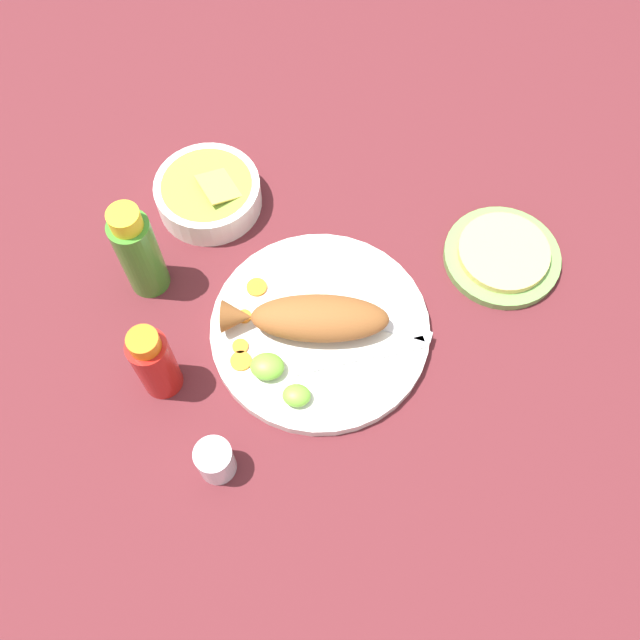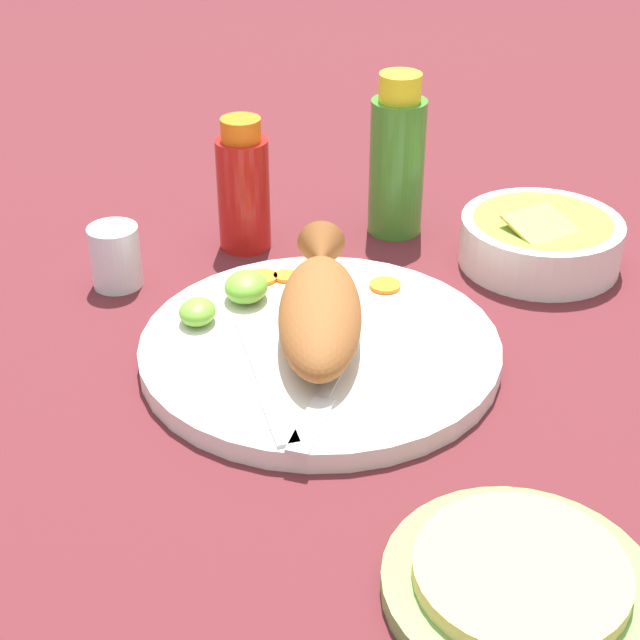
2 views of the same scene
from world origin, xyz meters
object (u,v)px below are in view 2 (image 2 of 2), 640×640
(hot_sauce_bottle_green, at_px, (397,160))
(hot_sauce_bottle_red, at_px, (243,188))
(salt_cup, at_px, (116,260))
(fork_far, at_px, (265,385))
(main_plate, at_px, (320,349))
(fork_near, at_px, (326,392))
(guacamole_bowl, at_px, (541,239))
(fried_fish, at_px, (320,307))
(tortilla_plate, at_px, (519,587))

(hot_sauce_bottle_green, bearing_deg, hot_sauce_bottle_red, -73.56)
(hot_sauce_bottle_green, relative_size, salt_cup, 2.81)
(hot_sauce_bottle_red, relative_size, hot_sauce_bottle_green, 0.81)
(fork_far, relative_size, hot_sauce_bottle_green, 1.05)
(main_plate, relative_size, hot_sauce_bottle_green, 1.80)
(fork_near, bearing_deg, main_plate, -159.45)
(main_plate, xyz_separation_m, guacamole_bowl, (-0.19, 0.21, 0.02))
(fork_near, distance_m, salt_cup, 0.29)
(fork_near, xyz_separation_m, hot_sauce_bottle_green, (-0.33, 0.06, 0.06))
(fork_far, distance_m, salt_cup, 0.25)
(hot_sauce_bottle_green, bearing_deg, fried_fish, -15.32)
(fork_near, height_order, guacamole_bowl, guacamole_bowl)
(hot_sauce_bottle_red, xyz_separation_m, salt_cup, (0.09, -0.11, -0.04))
(hot_sauce_bottle_red, relative_size, tortilla_plate, 0.80)
(hot_sauce_bottle_green, distance_m, tortilla_plate, 0.53)
(hot_sauce_bottle_green, height_order, salt_cup, hot_sauce_bottle_green)
(main_plate, relative_size, salt_cup, 5.05)
(fried_fish, distance_m, fork_near, 0.10)
(salt_cup, bearing_deg, fork_far, 40.93)
(fried_fish, height_order, hot_sauce_bottle_green, hot_sauce_bottle_green)
(main_plate, relative_size, tortilla_plate, 1.79)
(main_plate, xyz_separation_m, fork_far, (0.07, -0.04, 0.01))
(guacamole_bowl, bearing_deg, fried_fish, -50.69)
(fork_near, distance_m, tortilla_plate, 0.23)
(main_plate, relative_size, fork_near, 1.69)
(guacamole_bowl, bearing_deg, tortilla_plate, -9.03)
(tortilla_plate, bearing_deg, fried_fish, -153.04)
(hot_sauce_bottle_green, xyz_separation_m, tortilla_plate, (0.52, 0.07, -0.07))
(fried_fish, relative_size, fork_far, 1.29)
(main_plate, distance_m, guacamole_bowl, 0.28)
(fork_far, bearing_deg, hot_sauce_bottle_green, 143.65)
(fried_fish, bearing_deg, guacamole_bowl, 126.56)
(fork_near, height_order, fork_far, same)
(fried_fish, xyz_separation_m, hot_sauce_bottle_red, (-0.20, -0.09, 0.02))
(fork_near, relative_size, hot_sauce_bottle_red, 1.32)
(fork_far, bearing_deg, salt_cup, -157.59)
(fork_far, distance_m, hot_sauce_bottle_red, 0.29)
(fork_near, xyz_separation_m, fork_far, (-0.01, -0.05, 0.00))
(fork_near, xyz_separation_m, tortilla_plate, (0.18, 0.13, -0.01))
(main_plate, relative_size, hot_sauce_bottle_red, 2.23)
(salt_cup, relative_size, tortilla_plate, 0.35)
(guacamole_bowl, xyz_separation_m, tortilla_plate, (0.45, -0.07, -0.02))
(fried_fish, bearing_deg, fork_near, 3.33)
(guacamole_bowl, bearing_deg, fork_far, -44.17)
(fried_fish, xyz_separation_m, fork_near, (0.09, 0.01, -0.02))
(hot_sauce_bottle_red, xyz_separation_m, tortilla_plate, (0.47, 0.23, -0.06))
(fork_near, height_order, hot_sauce_bottle_red, hot_sauce_bottle_red)
(fork_far, bearing_deg, main_plate, 132.64)
(tortilla_plate, bearing_deg, guacamole_bowl, 170.97)
(main_plate, height_order, fork_far, fork_far)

